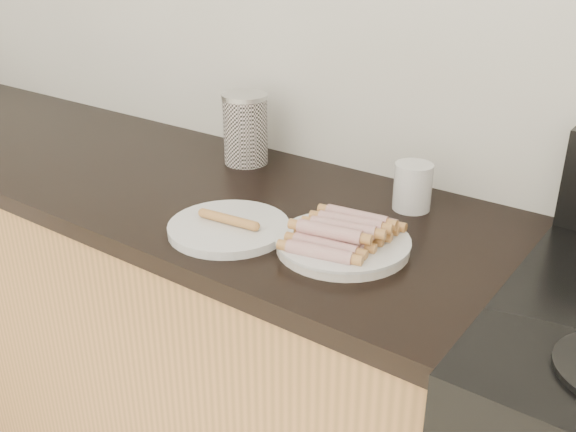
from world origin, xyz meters
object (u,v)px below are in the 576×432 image
Objects in this scene: side_plate at (229,228)px; mug at (413,187)px; main_plate at (343,245)px; canister at (245,129)px.

side_plate is 2.39× the size of mug.
side_plate is at bearing -162.45° from main_plate.
canister is at bearing 178.14° from mug.
main_plate is at bearing -94.62° from mug.
canister reaches higher than mug.
main_plate is at bearing -30.16° from canister.
mug is (0.48, -0.02, -0.04)m from canister.
canister is 0.48m from mug.
mug is at bearing 85.38° from main_plate.
canister is at bearing 124.58° from side_plate.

